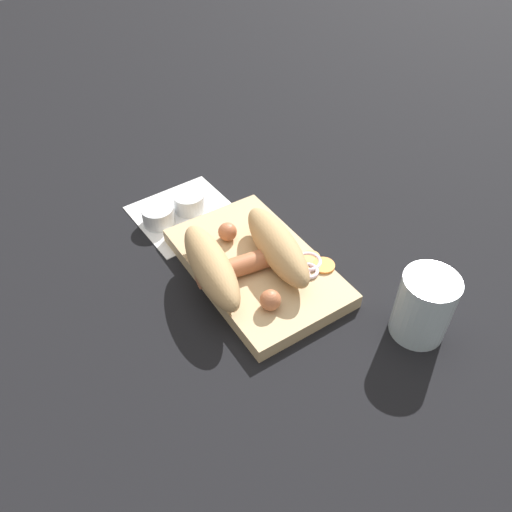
# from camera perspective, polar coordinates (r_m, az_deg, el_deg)

# --- Properties ---
(ground_plane) EXTENTS (3.00, 3.00, 0.00)m
(ground_plane) POSITION_cam_1_polar(r_m,az_deg,el_deg) (0.74, -0.00, -1.82)
(ground_plane) COLOR black
(food_tray) EXTENTS (0.27, 0.17, 0.02)m
(food_tray) POSITION_cam_1_polar(r_m,az_deg,el_deg) (0.73, -0.00, -1.20)
(food_tray) COLOR tan
(food_tray) RESTS_ON ground_plane
(bread_roll) EXTENTS (0.19, 0.17, 0.06)m
(bread_roll) POSITION_cam_1_polar(r_m,az_deg,el_deg) (0.69, -1.29, 0.02)
(bread_roll) COLOR tan
(bread_roll) RESTS_ON food_tray
(sausage) EXTENTS (0.18, 0.15, 0.03)m
(sausage) POSITION_cam_1_polar(r_m,az_deg,el_deg) (0.70, -0.98, -0.87)
(sausage) COLOR #B26642
(sausage) RESTS_ON food_tray
(pickled_veggies) EXTENTS (0.06, 0.08, 0.01)m
(pickled_veggies) POSITION_cam_1_polar(r_m,az_deg,el_deg) (0.71, 5.89, -1.29)
(pickled_veggies) COLOR orange
(pickled_veggies) RESTS_ON food_tray
(napkin) EXTENTS (0.16, 0.16, 0.00)m
(napkin) POSITION_cam_1_polar(r_m,az_deg,el_deg) (0.84, -8.02, 4.79)
(napkin) COLOR white
(napkin) RESTS_ON ground_plane
(condiment_cup_near) EXTENTS (0.05, 0.05, 0.03)m
(condiment_cup_near) POSITION_cam_1_polar(r_m,az_deg,el_deg) (0.85, -7.63, 6.00)
(condiment_cup_near) COLOR silver
(condiment_cup_near) RESTS_ON ground_plane
(condiment_cup_far) EXTENTS (0.05, 0.05, 0.03)m
(condiment_cup_far) POSITION_cam_1_polar(r_m,az_deg,el_deg) (0.83, -11.09, 4.42)
(condiment_cup_far) COLOR silver
(condiment_cup_far) RESTS_ON ground_plane
(drink_glass) EXTENTS (0.07, 0.07, 0.10)m
(drink_glass) POSITION_cam_1_polar(r_m,az_deg,el_deg) (0.67, 18.63, -5.48)
(drink_glass) COLOR silver
(drink_glass) RESTS_ON ground_plane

